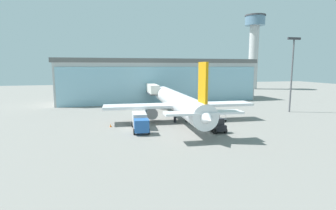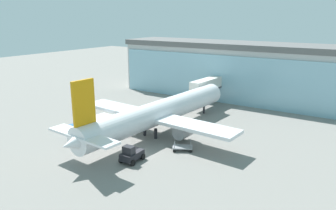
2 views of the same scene
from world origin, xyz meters
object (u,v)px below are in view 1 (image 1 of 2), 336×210
apron_light_mast (292,68)px  airplane (178,103)px  control_tower (254,42)px  catering_truck (140,121)px  baggage_cart (219,119)px  safety_cone_wingtip (111,125)px  jet_bridge (152,89)px  safety_cone_nose (197,127)px  pushback_tug (217,126)px

apron_light_mast → airplane: 28.37m
control_tower → airplane: (-53.93, -60.88, -17.85)m
catering_truck → baggage_cart: 15.52m
apron_light_mast → safety_cone_wingtip: 41.97m
jet_bridge → baggage_cart: 25.24m
catering_truck → safety_cone_nose: (9.60, -1.06, -1.19)m
airplane → safety_cone_wingtip: (-13.00, -2.76, -3.14)m
control_tower → safety_cone_nose: bearing=-127.7°
control_tower → catering_truck: 93.66m
baggage_cart → safety_cone_nose: size_ratio=5.86×
control_tower → safety_cone_wingtip: 94.71m
catering_truck → control_tower: bearing=140.8°
safety_cone_nose → pushback_tug: bearing=-56.9°
safety_cone_nose → control_tower: bearing=52.3°
jet_bridge → safety_cone_wingtip: jet_bridge is taller
airplane → safety_cone_nose: 8.00m
airplane → safety_cone_wingtip: 13.65m
airplane → pushback_tug: bearing=-159.4°
control_tower → catering_truck: size_ratio=4.49×
jet_bridge → safety_cone_wingtip: (-11.60, -22.59, -4.11)m
baggage_cart → jet_bridge: bearing=-101.0°
jet_bridge → control_tower: (55.32, 41.05, 16.88)m
catering_truck → baggage_cart: bearing=103.0°
baggage_cart → apron_light_mast: bearing=166.8°
control_tower → catering_truck: bearing=-132.9°
airplane → safety_cone_wingtip: bearing=105.0°
control_tower → safety_cone_nose: (-52.71, -68.14, -20.99)m
baggage_cart → pushback_tug: 7.70m
baggage_cart → safety_cone_nose: (-5.69, -3.57, -0.23)m
control_tower → airplane: control_tower is taller
baggage_cart → safety_cone_wingtip: (-19.91, 0.92, -0.23)m
control_tower → safety_cone_nose: 88.66m
apron_light_mast → catering_truck: 37.90m
safety_cone_wingtip → apron_light_mast: bearing=7.7°
catering_truck → safety_cone_wingtip: size_ratio=13.50×
baggage_cart → pushback_tug: size_ratio=0.98×
control_tower → jet_bridge: bearing=-143.4°
catering_truck → baggage_cart: (15.29, 2.51, -0.97)m
baggage_cart → safety_cone_wingtip: 19.93m
control_tower → safety_cone_wingtip: control_tower is taller
apron_light_mast → catering_truck: (-35.82, -8.90, -8.61)m
apron_light_mast → safety_cone_nose: 29.71m
apron_light_mast → catering_truck: size_ratio=2.25×
airplane → pushback_tug: (3.33, -10.49, -2.44)m
jet_bridge → pushback_tug: jet_bridge is taller
airplane → safety_cone_wingtip: airplane is taller
safety_cone_nose → jet_bridge: bearing=95.5°
jet_bridge → baggage_cart: (8.30, -23.52, -3.88)m
pushback_tug → safety_cone_nose: bearing=29.5°
airplane → pushback_tug: airplane is taller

